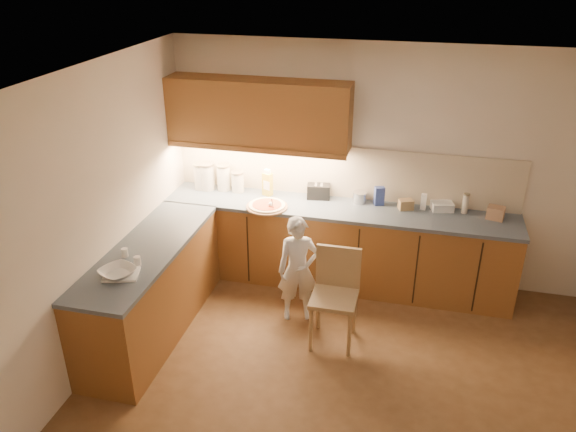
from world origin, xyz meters
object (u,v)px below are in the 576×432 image
object	(u,v)px
oil_jug	(267,183)
child	(298,269)
pizza_on_board	(267,206)
wooden_chair	(336,289)
toaster	(319,191)

from	to	relation	value
oil_jug	child	bearing A→B (deg)	-58.00
pizza_on_board	oil_jug	world-z (taller)	oil_jug
wooden_chair	toaster	distance (m)	1.33
child	oil_jug	bearing A→B (deg)	103.58
pizza_on_board	wooden_chair	world-z (taller)	pizza_on_board
pizza_on_board	wooden_chair	distance (m)	1.26
oil_jug	toaster	xyz separation A→B (m)	(0.57, 0.05, -0.06)
pizza_on_board	toaster	world-z (taller)	pizza_on_board
child	toaster	xyz separation A→B (m)	(0.01, 0.94, 0.45)
pizza_on_board	child	xyz separation A→B (m)	(0.47, -0.56, -0.39)
pizza_on_board	child	bearing A→B (deg)	-50.14
oil_jug	toaster	distance (m)	0.57
oil_jug	toaster	size ratio (longest dim) A/B	1.14
pizza_on_board	toaster	xyz separation A→B (m)	(0.48, 0.38, 0.06)
pizza_on_board	toaster	size ratio (longest dim) A/B	1.66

